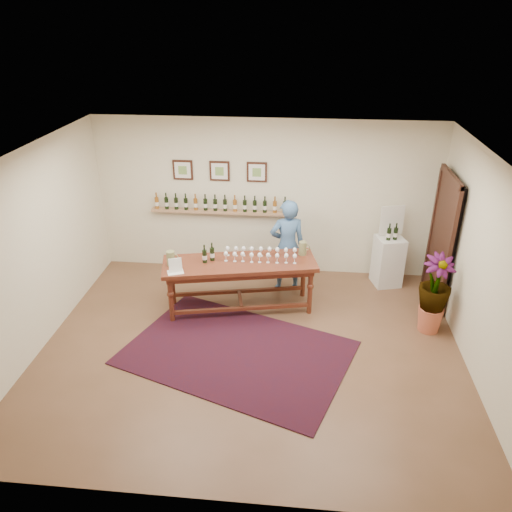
# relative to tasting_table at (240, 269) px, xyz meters

# --- Properties ---
(ground) EXTENTS (6.00, 6.00, 0.00)m
(ground) POSITION_rel_tasting_table_xyz_m (0.29, -1.08, -0.72)
(ground) COLOR brown
(ground) RESTS_ON ground
(room_shell) EXTENTS (6.00, 6.00, 6.00)m
(room_shell) POSITION_rel_tasting_table_xyz_m (2.40, 0.78, 0.40)
(room_shell) COLOR beige
(room_shell) RESTS_ON ground
(rug) EXTENTS (3.57, 2.97, 0.02)m
(rug) POSITION_rel_tasting_table_xyz_m (0.10, -1.20, -0.71)
(rug) COLOR #4B0E0D
(rug) RESTS_ON ground
(tasting_table) EXTENTS (2.50, 1.24, 0.85)m
(tasting_table) POSITION_rel_tasting_table_xyz_m (0.00, 0.00, 0.00)
(tasting_table) COLOR #442511
(tasting_table) RESTS_ON ground
(table_glasses) EXTENTS (1.25, 0.33, 0.17)m
(table_glasses) POSITION_rel_tasting_table_xyz_m (0.31, 0.12, 0.21)
(table_glasses) COLOR white
(table_glasses) RESTS_ON tasting_table
(table_bottles) EXTENTS (0.28, 0.18, 0.28)m
(table_bottles) POSITION_rel_tasting_table_xyz_m (-0.48, -0.03, 0.27)
(table_bottles) COLOR black
(table_bottles) RESTS_ON tasting_table
(pitcher_left) EXTENTS (0.17, 0.17, 0.23)m
(pitcher_left) POSITION_rel_tasting_table_xyz_m (-1.04, -0.22, 0.24)
(pitcher_left) COLOR olive
(pitcher_left) RESTS_ON tasting_table
(pitcher_right) EXTENTS (0.17, 0.17, 0.22)m
(pitcher_right) POSITION_rel_tasting_table_xyz_m (0.98, 0.35, 0.24)
(pitcher_right) COLOR olive
(pitcher_right) RESTS_ON tasting_table
(menu_card) EXTENTS (0.28, 0.25, 0.22)m
(menu_card) POSITION_rel_tasting_table_xyz_m (-0.91, -0.42, 0.24)
(menu_card) COLOR silver
(menu_card) RESTS_ON tasting_table
(display_pedestal) EXTENTS (0.54, 0.54, 0.88)m
(display_pedestal) POSITION_rel_tasting_table_xyz_m (2.47, 1.07, -0.28)
(display_pedestal) COLOR silver
(display_pedestal) RESTS_ON ground
(pedestal_bottles) EXTENTS (0.30, 0.15, 0.29)m
(pedestal_bottles) POSITION_rel_tasting_table_xyz_m (2.47, 1.00, 0.31)
(pedestal_bottles) COLOR black
(pedestal_bottles) RESTS_ON display_pedestal
(info_sign) EXTENTS (0.41, 0.13, 0.58)m
(info_sign) POSITION_rel_tasting_table_xyz_m (2.47, 1.16, 0.45)
(info_sign) COLOR silver
(info_sign) RESTS_ON display_pedestal
(potted_plant) EXTENTS (0.67, 0.67, 1.08)m
(potted_plant) POSITION_rel_tasting_table_xyz_m (2.93, -0.34, -0.09)
(potted_plant) COLOR #B8593D
(potted_plant) RESTS_ON ground
(person) EXTENTS (0.67, 0.52, 1.64)m
(person) POSITION_rel_tasting_table_xyz_m (0.72, 0.72, 0.10)
(person) COLOR #3B5F8D
(person) RESTS_ON ground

